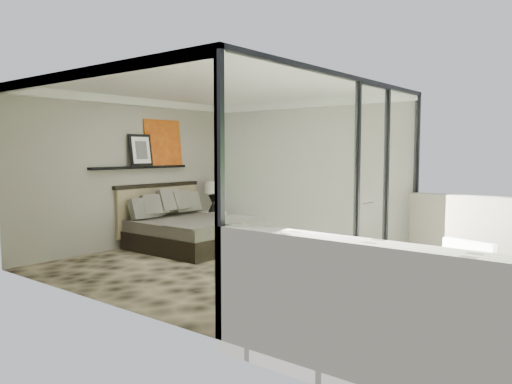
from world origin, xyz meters
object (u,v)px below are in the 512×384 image
Objects in this scene: nightstand at (211,225)px; lounger at (441,276)px; bed at (190,230)px; table_lamp at (213,192)px.

lounger reaches higher than nightstand.
table_lamp reaches higher than bed.
nightstand is at bearing 117.21° from bed.
bed is at bearing -164.53° from lounger.
nightstand is (-0.63, 1.23, -0.10)m from bed.
bed is 4.64m from lounger.
lounger is (5.27, -1.19, -0.05)m from nightstand.
table_lamp reaches higher than lounger.
nightstand is 5.40m from lounger.
lounger is (5.22, -1.20, -0.75)m from table_lamp.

